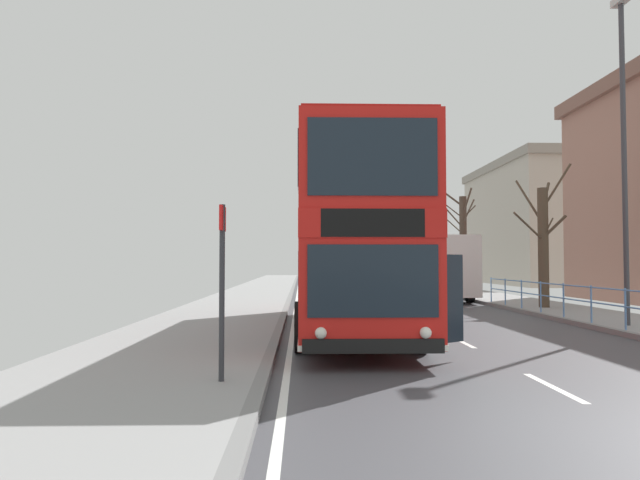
{
  "coord_description": "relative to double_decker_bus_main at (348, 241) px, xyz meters",
  "views": [
    {
      "loc": [
        -3.71,
        -5.74,
        1.84
      ],
      "look_at": [
        -3.24,
        8.69,
        2.41
      ],
      "focal_mm": 31.98,
      "sensor_mm": 36.0,
      "label": 1
    }
  ],
  "objects": [
    {
      "name": "background_building_00",
      "position": [
        19.51,
        33.36,
        2.83
      ],
      "size": [
        9.17,
        16.78,
        10.39
      ],
      "color": "#B2A899",
      "rests_on": "ground"
    },
    {
      "name": "ground",
      "position": [
        1.76,
        -9.15,
        -2.35
      ],
      "size": [
        15.8,
        140.0,
        0.2
      ],
      "color": "#444449"
    },
    {
      "name": "bare_tree_far_02",
      "position": [
        8.14,
        28.87,
        0.34
      ],
      "size": [
        2.77,
        1.65,
        6.07
      ],
      "color": "#4C3D2D",
      "rests_on": "ground"
    },
    {
      "name": "double_decker_bus_main",
      "position": [
        0.0,
        0.0,
        0.0
      ],
      "size": [
        3.21,
        11.0,
        4.57
      ],
      "color": "red",
      "rests_on": "ground"
    },
    {
      "name": "street_lamp_far_side",
      "position": [
        7.58,
        0.28,
        2.9
      ],
      "size": [
        0.28,
        0.6,
        9.03
      ],
      "color": "#38383D",
      "rests_on": "ground"
    },
    {
      "name": "bus_stop_sign_near",
      "position": [
        -2.37,
        -6.62,
        -0.68
      ],
      "size": [
        0.08,
        0.44,
        2.54
      ],
      "color": "#2D2D33",
      "rests_on": "ground"
    },
    {
      "name": "bare_tree_far_00",
      "position": [
        7.98,
        6.49,
        0.22
      ],
      "size": [
        2.55,
        2.74,
        5.42
      ],
      "color": "#4C3D2D",
      "rests_on": "ground"
    },
    {
      "name": "background_bus_far_lane",
      "position": [
        5.37,
        13.88,
        -0.73
      ],
      "size": [
        2.7,
        9.31,
        3.03
      ],
      "color": "white",
      "rests_on": "ground"
    },
    {
      "name": "bare_tree_far_01",
      "position": [
        8.46,
        18.96,
        0.76
      ],
      "size": [
        2.48,
        3.17,
        6.07
      ],
      "color": "#423328",
      "rests_on": "ground"
    }
  ]
}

